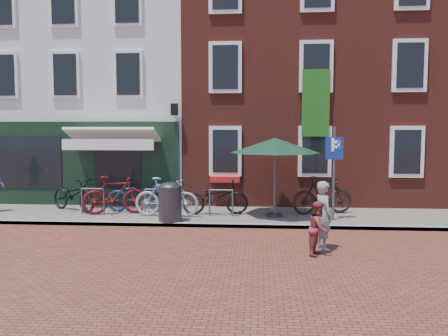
# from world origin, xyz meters

# --- Properties ---
(ground) EXTENTS (80.00, 80.00, 0.00)m
(ground) POSITION_xyz_m (0.00, 0.00, 0.00)
(ground) COLOR brown
(sidewalk) EXTENTS (24.00, 3.00, 0.10)m
(sidewalk) POSITION_xyz_m (1.00, 1.50, 0.05)
(sidewalk) COLOR slate
(sidewalk) RESTS_ON ground
(building_stucco) EXTENTS (8.00, 8.00, 9.00)m
(building_stucco) POSITION_xyz_m (-5.00, 7.00, 4.50)
(building_stucco) COLOR silver
(building_stucco) RESTS_ON ground
(building_brick_mid) EXTENTS (6.00, 8.00, 10.00)m
(building_brick_mid) POSITION_xyz_m (2.00, 7.00, 5.00)
(building_brick_mid) COLOR maroon
(building_brick_mid) RESTS_ON ground
(building_brick_right) EXTENTS (6.00, 8.00, 10.00)m
(building_brick_right) POSITION_xyz_m (8.00, 7.00, 5.00)
(building_brick_right) COLOR maroon
(building_brick_right) RESTS_ON ground
(litter_bin) EXTENTS (0.66, 0.66, 1.21)m
(litter_bin) POSITION_xyz_m (-0.89, 0.30, 0.73)
(litter_bin) COLOR #333335
(litter_bin) RESTS_ON sidewalk
(parking_sign) EXTENTS (0.50, 0.08, 2.72)m
(parking_sign) POSITION_xyz_m (3.80, 0.84, 1.82)
(parking_sign) COLOR #4C4C4F
(parking_sign) RESTS_ON sidewalk
(parasol) EXTENTS (2.69, 2.69, 2.49)m
(parasol) POSITION_xyz_m (2.12, 1.30, 2.34)
(parasol) COLOR #4C4C4F
(parasol) RESTS_ON sidewalk
(woman) EXTENTS (0.55, 0.67, 1.58)m
(woman) POSITION_xyz_m (3.12, -2.10, 0.79)
(woman) COLOR gray
(woman) RESTS_ON ground
(boy) EXTENTS (0.62, 0.69, 1.18)m
(boy) POSITION_xyz_m (2.95, -2.60, 0.59)
(boy) COLOR brown
(boy) RESTS_ON ground
(bicycle_0) EXTENTS (2.12, 1.67, 1.07)m
(bicycle_0) POSITION_xyz_m (-4.34, 1.75, 0.64)
(bicycle_0) COLOR black
(bicycle_0) RESTS_ON sidewalk
(bicycle_1) EXTENTS (2.06, 1.10, 1.19)m
(bicycle_1) POSITION_xyz_m (-2.83, 1.30, 0.70)
(bicycle_1) COLOR #520C0D
(bicycle_1) RESTS_ON sidewalk
(bicycle_2) EXTENTS (2.06, 0.75, 1.07)m
(bicycle_2) POSITION_xyz_m (-2.21, 1.76, 0.64)
(bicycle_2) COLOR navy
(bicycle_2) RESTS_ON sidewalk
(bicycle_3) EXTENTS (2.03, 0.73, 1.19)m
(bicycle_3) POSITION_xyz_m (-1.14, 1.01, 0.70)
(bicycle_3) COLOR #9B9B9D
(bicycle_3) RESTS_ON sidewalk
(bicycle_4) EXTENTS (2.12, 0.96, 1.07)m
(bicycle_4) POSITION_xyz_m (0.30, 1.49, 0.64)
(bicycle_4) COLOR black
(bicycle_4) RESTS_ON sidewalk
(bicycle_5) EXTENTS (2.06, 1.12, 1.19)m
(bicycle_5) POSITION_xyz_m (3.63, 1.79, 0.70)
(bicycle_5) COLOR black
(bicycle_5) RESTS_ON sidewalk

